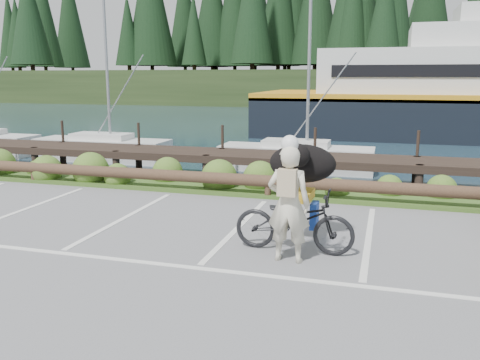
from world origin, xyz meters
name	(u,v)px	position (x,y,z in m)	size (l,w,h in m)	color
ground	(206,260)	(0.00, 0.00, 0.00)	(72.00, 72.00, 0.00)	slate
harbor_backdrop	(374,96)	(0.39, 78.52, 0.00)	(170.00, 160.00, 30.00)	#192E3C
vegetation_strip	(274,191)	(0.00, 5.30, 0.05)	(34.00, 1.60, 0.10)	#3D5B21
log_rail	(268,198)	(0.00, 4.60, 0.00)	(32.00, 0.30, 0.60)	#443021
bicycle	(294,221)	(1.35, 0.86, 0.56)	(0.74, 2.12, 1.11)	black
cyclist	(289,204)	(1.34, 0.36, 0.98)	(0.72, 0.47, 1.96)	beige
dog	(302,163)	(1.36, 1.53, 1.47)	(1.24, 0.60, 0.71)	black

